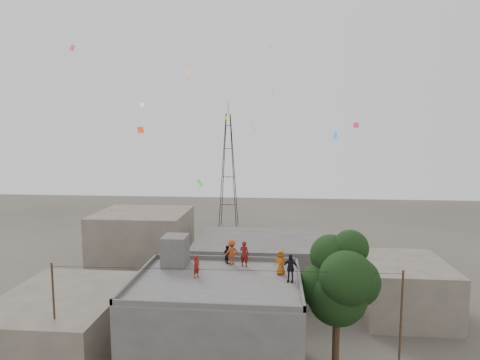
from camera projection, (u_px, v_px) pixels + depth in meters
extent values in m
cube|color=#4D4A48|center=(217.00, 329.00, 24.43)|extent=(10.00, 8.00, 6.00)
cube|color=#5B5855|center=(217.00, 281.00, 24.09)|extent=(10.00, 8.00, 0.10)
cube|color=#4D4A48|center=(225.00, 258.00, 27.95)|extent=(10.00, 0.15, 0.30)
cube|color=#4D4A48|center=(206.00, 306.00, 20.18)|extent=(10.00, 0.15, 0.30)
cube|color=#4D4A48|center=(300.00, 281.00, 23.63)|extent=(0.15, 8.00, 0.30)
cube|color=#4D4A48|center=(137.00, 275.00, 24.49)|extent=(0.15, 8.00, 0.30)
cube|color=#4D4A48|center=(175.00, 250.00, 26.82)|extent=(1.60, 1.80, 2.00)
cube|color=#60594C|center=(63.00, 322.00, 27.48)|extent=(8.00, 10.00, 4.00)
cube|color=#4D4A48|center=(259.00, 264.00, 38.17)|extent=(12.00, 9.00, 5.00)
cube|color=#60594C|center=(143.00, 245.00, 41.08)|extent=(9.00, 8.00, 7.00)
cube|color=#60594C|center=(402.00, 288.00, 33.20)|extent=(7.00, 8.00, 4.40)
cylinder|color=black|center=(336.00, 346.00, 24.41)|extent=(0.44, 0.44, 4.00)
cylinder|color=black|center=(339.00, 320.00, 24.32)|extent=(0.64, 0.91, 2.14)
sphere|color=black|center=(337.00, 296.00, 24.05)|extent=(3.60, 3.60, 3.60)
sphere|color=black|center=(355.00, 282.00, 24.16)|extent=(3.00, 3.00, 3.00)
sphere|color=black|center=(321.00, 286.00, 24.58)|extent=(2.80, 2.80, 2.80)
sphere|color=black|center=(347.00, 278.00, 23.07)|extent=(3.20, 3.20, 3.20)
sphere|color=black|center=(331.00, 255.00, 24.72)|extent=(2.60, 2.60, 2.60)
sphere|color=black|center=(350.00, 248.00, 24.26)|extent=(2.20, 2.20, 2.20)
cylinder|color=black|center=(55.00, 324.00, 23.70)|extent=(0.12, 0.12, 7.40)
cylinder|color=black|center=(400.00, 334.00, 22.45)|extent=(0.12, 0.12, 7.40)
cylinder|color=black|center=(223.00, 270.00, 22.67)|extent=(20.00, 0.52, 0.02)
cylinder|color=black|center=(222.00, 172.00, 62.92)|extent=(1.27, 1.27, 18.01)
cylinder|color=black|center=(233.00, 172.00, 62.77)|extent=(1.27, 1.27, 18.01)
cylinder|color=black|center=(234.00, 171.00, 64.45)|extent=(1.27, 1.27, 18.01)
cylinder|color=black|center=(224.00, 171.00, 64.60)|extent=(1.27, 1.27, 18.01)
cube|color=black|center=(228.00, 205.00, 64.30)|extent=(2.36, 0.08, 0.08)
cube|color=black|center=(228.00, 205.00, 64.30)|extent=(0.08, 2.36, 0.08)
cube|color=black|center=(228.00, 177.00, 63.79)|extent=(1.81, 0.08, 0.08)
cube|color=black|center=(228.00, 177.00, 63.79)|extent=(0.08, 1.81, 0.08)
cube|color=black|center=(228.00, 149.00, 63.28)|extent=(1.26, 0.08, 0.08)
cube|color=black|center=(228.00, 149.00, 63.28)|extent=(0.08, 1.26, 0.08)
cube|color=black|center=(228.00, 126.00, 62.87)|extent=(0.82, 0.08, 0.08)
cube|color=black|center=(228.00, 126.00, 62.87)|extent=(0.08, 0.82, 0.08)
cylinder|color=black|center=(228.00, 107.00, 62.55)|extent=(0.08, 0.08, 2.00)
imported|color=#63110F|center=(244.00, 254.00, 26.53)|extent=(0.72, 0.58, 1.71)
imported|color=#A85313|center=(281.00, 263.00, 25.01)|extent=(0.87, 0.71, 1.55)
imported|color=black|center=(227.00, 254.00, 27.27)|extent=(0.72, 0.75, 1.21)
imported|color=black|center=(290.00, 268.00, 23.75)|extent=(1.06, 0.64, 1.68)
imported|color=#A13A12|center=(232.00, 252.00, 26.94)|extent=(1.26, 1.07, 1.69)
imported|color=maroon|center=(196.00, 267.00, 24.49)|extent=(0.54, 0.60, 1.38)
plane|color=red|center=(141.00, 130.00, 29.71)|extent=(0.47, 0.44, 0.45)
plane|color=#FE286B|center=(253.00, 127.00, 32.25)|extent=(0.32, 0.61, 0.53)
plane|color=#EDFF27|center=(228.00, 118.00, 36.54)|extent=(0.39, 0.22, 0.34)
plane|color=#297EEA|center=(335.00, 136.00, 28.07)|extent=(0.24, 0.46, 0.46)
plane|color=white|center=(142.00, 105.00, 36.31)|extent=(0.45, 0.18, 0.42)
plane|color=orange|center=(273.00, 90.00, 38.03)|extent=(0.14, 0.39, 0.38)
plane|color=green|center=(200.00, 183.00, 27.99)|extent=(0.39, 0.56, 0.42)
plane|color=#D33160|center=(356.00, 125.00, 28.41)|extent=(0.39, 0.24, 0.37)
plane|color=#FF5E1A|center=(188.00, 73.00, 26.21)|extent=(0.48, 0.45, 0.28)
plane|color=#50CEF2|center=(271.00, 47.00, 36.63)|extent=(0.38, 0.05, 0.38)
plane|color=#E74972|center=(72.00, 48.00, 27.13)|extent=(0.26, 0.42, 0.35)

